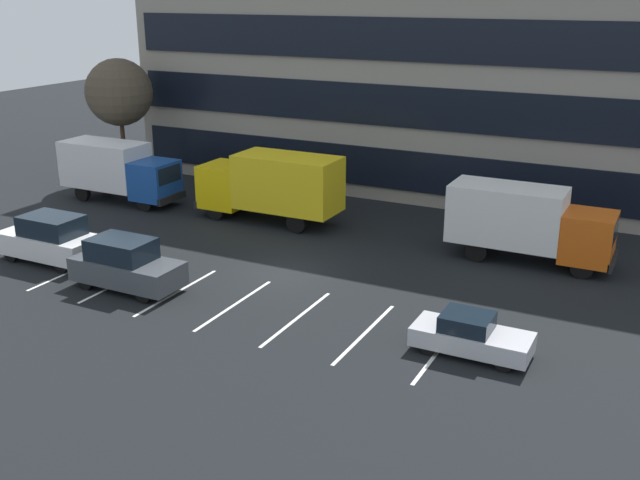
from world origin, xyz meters
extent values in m
plane|color=black|center=(0.00, 0.00, 0.00)|extent=(120.00, 120.00, 0.00)
cube|color=gray|center=(0.00, 18.00, 9.00)|extent=(35.84, 10.77, 18.00)
cube|color=black|center=(0.00, 12.56, 1.98)|extent=(34.41, 0.16, 2.30)
cube|color=black|center=(0.00, 12.56, 5.58)|extent=(34.41, 0.16, 2.30)
cube|color=black|center=(0.00, 12.56, 9.18)|extent=(34.41, 0.16, 2.30)
cube|color=silver|center=(-8.40, -3.94, 0.00)|extent=(0.14, 5.40, 0.01)
cube|color=silver|center=(-5.60, -3.94, 0.00)|extent=(0.14, 5.40, 0.01)
cube|color=silver|center=(-2.80, -3.94, 0.00)|extent=(0.14, 5.40, 0.01)
cube|color=silver|center=(0.00, -3.94, 0.00)|extent=(0.14, 5.40, 0.01)
cube|color=silver|center=(2.80, -3.94, 0.00)|extent=(0.14, 5.40, 0.01)
cube|color=silver|center=(5.60, -3.94, 0.00)|extent=(0.14, 5.40, 0.01)
cube|color=silver|center=(8.40, -3.94, 0.00)|extent=(0.14, 5.40, 0.01)
cube|color=#D85914|center=(11.72, 6.21, 1.56)|extent=(2.14, 2.34, 2.14)
cube|color=black|center=(12.77, 6.21, 1.99)|extent=(0.06, 1.96, 0.94)
cube|color=white|center=(8.12, 6.21, 2.09)|extent=(5.06, 2.43, 2.63)
cube|color=black|center=(12.84, 6.21, 0.63)|extent=(0.19, 2.34, 0.39)
cylinder|color=black|center=(11.72, 7.21, 0.49)|extent=(0.97, 0.29, 0.97)
cylinder|color=black|center=(11.72, 5.20, 0.49)|extent=(0.97, 0.29, 0.97)
cylinder|color=black|center=(7.11, 7.21, 0.49)|extent=(0.97, 0.29, 0.97)
cylinder|color=black|center=(7.11, 5.20, 0.49)|extent=(0.97, 0.29, 0.97)
cube|color=#194799|center=(-11.57, 5.67, 1.55)|extent=(2.14, 2.33, 2.14)
cube|color=black|center=(-10.52, 5.67, 1.98)|extent=(0.06, 1.96, 0.94)
cube|color=white|center=(-15.16, 5.67, 2.09)|extent=(5.05, 2.43, 2.62)
cube|color=black|center=(-10.45, 5.67, 0.63)|extent=(0.19, 2.33, 0.39)
cylinder|color=black|center=(-11.57, 6.67, 0.49)|extent=(0.97, 0.29, 0.97)
cylinder|color=black|center=(-11.57, 4.67, 0.49)|extent=(0.97, 0.29, 0.97)
cylinder|color=black|center=(-16.17, 6.67, 0.49)|extent=(0.97, 0.29, 0.97)
cylinder|color=black|center=(-16.17, 4.67, 0.49)|extent=(0.97, 0.29, 0.97)
cube|color=yellow|center=(-7.13, 6.21, 1.67)|extent=(2.30, 2.51, 2.30)
cube|color=black|center=(-8.26, 6.21, 2.13)|extent=(0.06, 2.11, 1.01)
cube|color=yellow|center=(-3.27, 6.21, 2.24)|extent=(5.43, 2.61, 2.82)
cube|color=black|center=(-8.33, 6.21, 0.68)|extent=(0.21, 2.51, 0.42)
cylinder|color=black|center=(-7.13, 5.14, 0.52)|extent=(1.04, 0.31, 1.04)
cylinder|color=black|center=(-7.13, 7.29, 0.52)|extent=(1.04, 0.31, 1.04)
cylinder|color=black|center=(-2.18, 5.14, 0.52)|extent=(1.04, 0.31, 1.04)
cylinder|color=black|center=(-2.18, 7.29, 0.52)|extent=(1.04, 0.31, 1.04)
cube|color=#474C51|center=(-4.83, -4.50, 0.77)|extent=(4.71, 2.00, 0.97)
cube|color=black|center=(-5.07, -4.50, 1.69)|extent=(2.59, 1.76, 0.87)
cylinder|color=black|center=(-3.33, -3.63, 0.35)|extent=(0.70, 0.23, 0.70)
cylinder|color=black|center=(-3.33, -5.38, 0.35)|extent=(0.70, 0.23, 0.70)
cylinder|color=black|center=(-6.34, -3.63, 0.35)|extent=(0.70, 0.23, 0.70)
cylinder|color=black|center=(-6.34, -5.38, 0.35)|extent=(0.70, 0.23, 0.70)
cube|color=white|center=(-10.17, -3.56, 0.79)|extent=(4.82, 2.05, 1.00)
cube|color=black|center=(-9.93, -3.56, 1.74)|extent=(2.65, 1.80, 0.89)
cylinder|color=black|center=(-11.71, -4.45, 0.36)|extent=(0.71, 0.23, 0.71)
cylinder|color=black|center=(-11.71, -2.66, 0.36)|extent=(0.71, 0.23, 0.71)
cylinder|color=black|center=(-8.62, -4.45, 0.36)|extent=(0.71, 0.23, 0.71)
cylinder|color=black|center=(-8.62, -2.66, 0.36)|extent=(0.71, 0.23, 0.71)
cube|color=silver|center=(9.45, -3.73, 0.55)|extent=(4.00, 1.67, 0.65)
cube|color=black|center=(9.25, -3.73, 1.15)|extent=(1.68, 1.47, 0.56)
cylinder|color=black|center=(10.73, -3.01, 0.28)|extent=(0.56, 0.20, 0.56)
cylinder|color=black|center=(10.73, -4.46, 0.28)|extent=(0.56, 0.20, 0.56)
cylinder|color=black|center=(8.17, -3.01, 0.28)|extent=(0.56, 0.20, 0.56)
cylinder|color=black|center=(8.17, -4.46, 0.28)|extent=(0.56, 0.20, 0.56)
cylinder|color=#473323|center=(-17.00, 9.38, 2.03)|extent=(0.28, 0.28, 4.07)
sphere|color=#4C4233|center=(-17.00, 9.38, 5.70)|extent=(4.14, 4.14, 4.14)
camera|label=1|loc=(15.09, -26.16, 11.81)|focal=41.45mm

